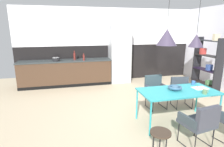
{
  "coord_description": "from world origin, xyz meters",
  "views": [
    {
      "loc": [
        -1.58,
        -3.37,
        1.98
      ],
      "look_at": [
        -0.52,
        1.01,
        0.86
      ],
      "focal_mm": 29.3,
      "sensor_mm": 36.0,
      "label": 1
    }
  ],
  "objects_px": {
    "armchair_head_of_table": "(155,88)",
    "open_shelf_unit": "(208,63)",
    "cooking_pot": "(56,59)",
    "pendant_lamp_over_table_near": "(167,37)",
    "armchair_facing_counter": "(201,120)",
    "mug_short_terracotta": "(205,92)",
    "fruit_bowl": "(175,88)",
    "armchair_corner_seat": "(181,87)",
    "open_book": "(200,88)",
    "dining_table": "(178,93)",
    "mug_white_ceramic": "(193,83)",
    "bottle_vinegar_dark": "(75,56)",
    "side_stool": "(160,135)",
    "refrigerator_column": "(120,54)",
    "pendant_lamp_over_table_far": "(196,41)",
    "bottle_wine_green": "(84,58)"
  },
  "relations": [
    {
      "from": "armchair_corner_seat",
      "to": "open_book",
      "type": "relative_size",
      "value": 2.42
    },
    {
      "from": "armchair_head_of_table",
      "to": "armchair_facing_counter",
      "type": "bearing_deg",
      "value": 84.94
    },
    {
      "from": "fruit_bowl",
      "to": "mug_short_terracotta",
      "type": "relative_size",
      "value": 2.19
    },
    {
      "from": "mug_white_ceramic",
      "to": "armchair_corner_seat",
      "type": "bearing_deg",
      "value": 85.3
    },
    {
      "from": "armchair_facing_counter",
      "to": "mug_white_ceramic",
      "type": "height_order",
      "value": "mug_white_ceramic"
    },
    {
      "from": "refrigerator_column",
      "to": "cooking_pot",
      "type": "relative_size",
      "value": 8.92
    },
    {
      "from": "side_stool",
      "to": "open_shelf_unit",
      "type": "relative_size",
      "value": 0.27
    },
    {
      "from": "refrigerator_column",
      "to": "bottle_wine_green",
      "type": "relative_size",
      "value": 8.51
    },
    {
      "from": "mug_short_terracotta",
      "to": "side_stool",
      "type": "height_order",
      "value": "mug_short_terracotta"
    },
    {
      "from": "refrigerator_column",
      "to": "armchair_corner_seat",
      "type": "relative_size",
      "value": 2.82
    },
    {
      "from": "side_stool",
      "to": "open_shelf_unit",
      "type": "distance_m",
      "value": 3.93
    },
    {
      "from": "armchair_head_of_table",
      "to": "open_shelf_unit",
      "type": "xyz_separation_m",
      "value": [
        2.11,
        0.71,
        0.41
      ]
    },
    {
      "from": "cooking_pot",
      "to": "pendant_lamp_over_table_near",
      "type": "relative_size",
      "value": 0.23
    },
    {
      "from": "bottle_wine_green",
      "to": "pendant_lamp_over_table_near",
      "type": "bearing_deg",
      "value": -66.28
    },
    {
      "from": "armchair_head_of_table",
      "to": "mug_short_terracotta",
      "type": "xyz_separation_m",
      "value": [
        0.46,
        -1.16,
        0.25
      ]
    },
    {
      "from": "refrigerator_column",
      "to": "pendant_lamp_over_table_near",
      "type": "relative_size",
      "value": 2.08
    },
    {
      "from": "open_shelf_unit",
      "to": "pendant_lamp_over_table_far",
      "type": "xyz_separation_m",
      "value": [
        -1.71,
        -1.54,
        0.81
      ]
    },
    {
      "from": "dining_table",
      "to": "pendant_lamp_over_table_far",
      "type": "xyz_separation_m",
      "value": [
        0.32,
        0.02,
        1.07
      ]
    },
    {
      "from": "armchair_corner_seat",
      "to": "dining_table",
      "type": "bearing_deg",
      "value": 59.99
    },
    {
      "from": "mug_short_terracotta",
      "to": "armchair_head_of_table",
      "type": "bearing_deg",
      "value": 111.72
    },
    {
      "from": "mug_short_terracotta",
      "to": "bottle_vinegar_dark",
      "type": "bearing_deg",
      "value": 123.01
    },
    {
      "from": "mug_short_terracotta",
      "to": "refrigerator_column",
      "type": "bearing_deg",
      "value": 101.19
    },
    {
      "from": "mug_short_terracotta",
      "to": "pendant_lamp_over_table_far",
      "type": "distance_m",
      "value": 1.03
    },
    {
      "from": "pendant_lamp_over_table_near",
      "to": "open_shelf_unit",
      "type": "bearing_deg",
      "value": 32.85
    },
    {
      "from": "armchair_head_of_table",
      "to": "open_book",
      "type": "xyz_separation_m",
      "value": [
        0.62,
        -0.84,
        0.21
      ]
    },
    {
      "from": "bottle_wine_green",
      "to": "armchair_head_of_table",
      "type": "bearing_deg",
      "value": -54.62
    },
    {
      "from": "armchair_head_of_table",
      "to": "pendant_lamp_over_table_near",
      "type": "relative_size",
      "value": 0.81
    },
    {
      "from": "armchair_facing_counter",
      "to": "open_book",
      "type": "distance_m",
      "value": 1.11
    },
    {
      "from": "open_book",
      "to": "mug_white_ceramic",
      "type": "relative_size",
      "value": 2.53
    },
    {
      "from": "armchair_corner_seat",
      "to": "pendant_lamp_over_table_far",
      "type": "bearing_deg",
      "value": 77.33
    },
    {
      "from": "dining_table",
      "to": "fruit_bowl",
      "type": "height_order",
      "value": "fruit_bowl"
    },
    {
      "from": "dining_table",
      "to": "cooking_pot",
      "type": "bearing_deg",
      "value": 128.98
    },
    {
      "from": "side_stool",
      "to": "open_shelf_unit",
      "type": "height_order",
      "value": "open_shelf_unit"
    },
    {
      "from": "dining_table",
      "to": "mug_short_terracotta",
      "type": "xyz_separation_m",
      "value": [
        0.39,
        -0.3,
        0.09
      ]
    },
    {
      "from": "dining_table",
      "to": "open_shelf_unit",
      "type": "bearing_deg",
      "value": 37.63
    },
    {
      "from": "armchair_corner_seat",
      "to": "cooking_pot",
      "type": "bearing_deg",
      "value": -28.5
    },
    {
      "from": "open_book",
      "to": "pendant_lamp_over_table_near",
      "type": "height_order",
      "value": "pendant_lamp_over_table_near"
    },
    {
      "from": "armchair_corner_seat",
      "to": "cooking_pot",
      "type": "height_order",
      "value": "cooking_pot"
    },
    {
      "from": "mug_white_ceramic",
      "to": "refrigerator_column",
      "type": "bearing_deg",
      "value": 106.53
    },
    {
      "from": "mug_short_terracotta",
      "to": "armchair_corner_seat",
      "type": "bearing_deg",
      "value": 78.21
    },
    {
      "from": "fruit_bowl",
      "to": "bottle_vinegar_dark",
      "type": "bearing_deg",
      "value": 120.2
    },
    {
      "from": "armchair_corner_seat",
      "to": "cooking_pot",
      "type": "distance_m",
      "value": 4.05
    },
    {
      "from": "pendant_lamp_over_table_near",
      "to": "cooking_pot",
      "type": "bearing_deg",
      "value": 125.71
    },
    {
      "from": "cooking_pot",
      "to": "open_shelf_unit",
      "type": "distance_m",
      "value": 4.9
    },
    {
      "from": "armchair_facing_counter",
      "to": "bottle_wine_green",
      "type": "distance_m",
      "value": 4.27
    },
    {
      "from": "armchair_corner_seat",
      "to": "bottle_wine_green",
      "type": "relative_size",
      "value": 3.02
    },
    {
      "from": "armchair_corner_seat",
      "to": "refrigerator_column",
      "type": "bearing_deg",
      "value": -61.0
    },
    {
      "from": "fruit_bowl",
      "to": "cooking_pot",
      "type": "relative_size",
      "value": 1.23
    },
    {
      "from": "armchair_facing_counter",
      "to": "mug_short_terracotta",
      "type": "distance_m",
      "value": 0.79
    },
    {
      "from": "mug_short_terracotta",
      "to": "mug_white_ceramic",
      "type": "bearing_deg",
      "value": 72.7
    }
  ]
}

